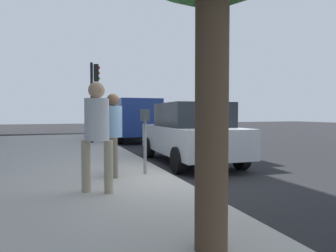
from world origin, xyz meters
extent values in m
plane|color=#232326|center=(0.00, 0.00, 0.00)|extent=(80.00, 80.00, 0.00)
cube|color=#B7B2A8|center=(0.00, 3.00, 0.07)|extent=(28.00, 6.00, 0.15)
cylinder|color=gray|center=(0.38, 0.52, 0.72)|extent=(0.07, 0.07, 1.15)
cube|color=#383D42|center=(0.28, 0.52, 1.43)|extent=(0.16, 0.11, 0.26)
cube|color=#383D42|center=(0.48, 0.52, 1.43)|extent=(0.16, 0.11, 0.26)
cube|color=#268C33|center=(0.28, 0.46, 1.45)|extent=(0.10, 0.01, 0.10)
cube|color=#268C33|center=(0.48, 0.46, 1.45)|extent=(0.10, 0.01, 0.10)
cylinder|color=#726656|center=(0.52, 1.21, 0.56)|extent=(0.15, 0.15, 0.82)
cylinder|color=#726656|center=(0.14, 1.24, 0.56)|extent=(0.15, 0.15, 0.82)
cylinder|color=#8CB7E0|center=(0.33, 1.22, 1.30)|extent=(0.38, 0.38, 0.65)
sphere|color=brown|center=(0.33, 1.22, 1.75)|extent=(0.26, 0.26, 0.26)
cylinder|color=tan|center=(-0.82, 1.87, 0.59)|extent=(0.15, 0.15, 0.87)
cylinder|color=tan|center=(-1.02, 1.53, 0.59)|extent=(0.15, 0.15, 0.87)
cylinder|color=silver|center=(-0.92, 1.70, 1.37)|extent=(0.40, 0.40, 0.69)
sphere|color=tan|center=(-0.92, 1.70, 1.85)|extent=(0.27, 0.27, 0.27)
cube|color=silver|center=(2.21, -1.35, 0.71)|extent=(4.46, 1.98, 0.76)
cube|color=black|center=(2.01, -1.34, 1.43)|extent=(2.25, 1.76, 0.68)
cylinder|color=black|center=(3.67, -0.52, 0.33)|extent=(0.67, 0.24, 0.66)
cylinder|color=black|center=(3.61, -2.27, 0.33)|extent=(0.67, 0.24, 0.66)
cylinder|color=black|center=(0.81, -0.43, 0.33)|extent=(0.67, 0.24, 0.66)
cylinder|color=black|center=(0.75, -2.18, 0.33)|extent=(0.67, 0.24, 0.66)
cube|color=navy|center=(10.11, -1.35, 1.28)|extent=(5.21, 2.02, 1.80)
cylinder|color=black|center=(11.81, -0.41, 0.38)|extent=(0.76, 0.22, 0.76)
cylinder|color=black|center=(11.80, -2.31, 0.38)|extent=(0.76, 0.22, 0.76)
cylinder|color=black|center=(8.43, -0.39, 0.38)|extent=(0.76, 0.22, 0.76)
cylinder|color=black|center=(8.42, -2.29, 0.38)|extent=(0.76, 0.22, 0.76)
cylinder|color=brown|center=(-3.49, 0.92, 1.58)|extent=(0.32, 0.32, 2.86)
cylinder|color=black|center=(8.06, 0.89, 1.95)|extent=(0.12, 0.12, 3.60)
cube|color=black|center=(8.06, 0.69, 3.30)|extent=(0.24, 0.20, 0.76)
sphere|color=red|center=(8.06, 0.58, 3.54)|extent=(0.14, 0.14, 0.14)
sphere|color=orange|center=(8.06, 0.58, 3.30)|extent=(0.14, 0.14, 0.14)
sphere|color=green|center=(8.06, 0.58, 3.06)|extent=(0.14, 0.14, 0.14)
camera|label=1|loc=(-6.08, 2.29, 1.47)|focal=32.72mm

